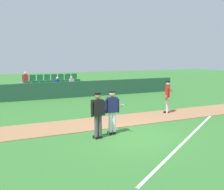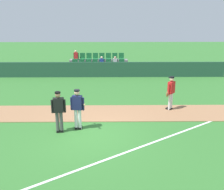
% 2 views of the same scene
% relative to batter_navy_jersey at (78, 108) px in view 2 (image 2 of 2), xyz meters
% --- Properties ---
extents(ground_plane, '(80.00, 80.00, 0.00)m').
position_rel_batter_navy_jersey_xyz_m(ground_plane, '(0.46, -0.49, -0.97)').
color(ground_plane, '#33702D').
extents(infield_dirt_path, '(28.00, 2.30, 0.03)m').
position_rel_batter_navy_jersey_xyz_m(infield_dirt_path, '(0.46, 1.92, -0.95)').
color(infield_dirt_path, '#9E704C').
rests_on(infield_dirt_path, ground).
extents(foul_line_chalk, '(9.90, 6.95, 0.01)m').
position_rel_batter_navy_jersey_xyz_m(foul_line_chalk, '(3.46, -0.99, -0.96)').
color(foul_line_chalk, white).
rests_on(foul_line_chalk, ground).
extents(dugout_fence, '(20.00, 0.16, 1.19)m').
position_rel_batter_navy_jersey_xyz_m(dugout_fence, '(0.46, 10.11, -0.37)').
color(dugout_fence, '#234C38').
rests_on(dugout_fence, ground).
extents(stadium_bleachers, '(5.00, 2.10, 1.90)m').
position_rel_batter_navy_jersey_xyz_m(stadium_bleachers, '(0.45, 11.56, -0.47)').
color(stadium_bleachers, slate).
rests_on(stadium_bleachers, ground).
extents(batter_navy_jersey, '(0.65, 0.79, 1.76)m').
position_rel_batter_navy_jersey_xyz_m(batter_navy_jersey, '(0.00, 0.00, 0.00)').
color(batter_navy_jersey, white).
rests_on(batter_navy_jersey, ground).
extents(umpire_home_plate, '(0.59, 0.34, 1.76)m').
position_rel_batter_navy_jersey_xyz_m(umpire_home_plate, '(-0.74, -0.29, 0.03)').
color(umpire_home_plate, '#4C4C4C').
rests_on(umpire_home_plate, ground).
extents(runner_red_jersey, '(0.54, 0.52, 1.76)m').
position_rel_batter_navy_jersey_xyz_m(runner_red_jersey, '(4.45, 2.37, -0.01)').
color(runner_red_jersey, silver).
rests_on(runner_red_jersey, ground).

